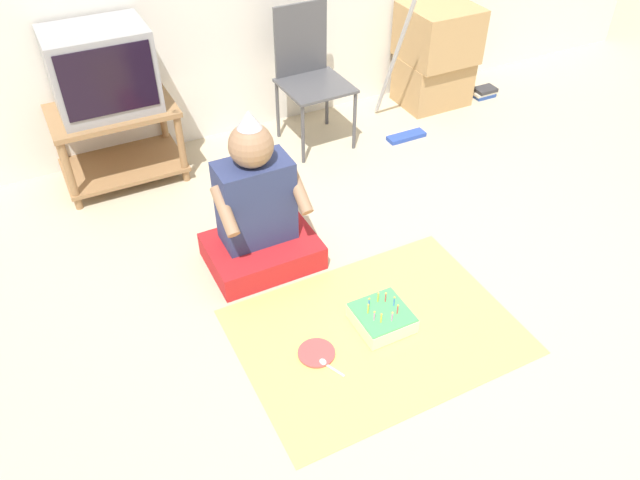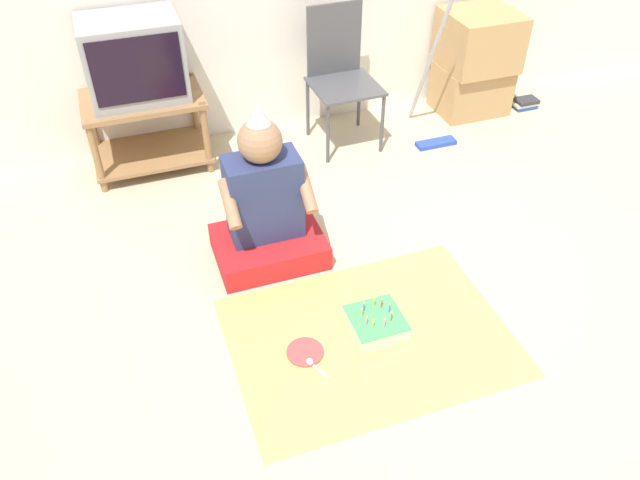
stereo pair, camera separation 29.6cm
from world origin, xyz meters
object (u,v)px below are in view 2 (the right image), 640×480
(tv, at_px, (134,59))
(cardboard_box_stack, at_px, (475,61))
(birthday_cake, at_px, (376,323))
(dust_mop, at_px, (433,98))
(person_seated, at_px, (266,210))
(book_pile, at_px, (525,103))
(folding_chair, at_px, (340,69))
(paper_plate, at_px, (305,352))

(tv, bearing_deg, cardboard_box_stack, -0.89)
(birthday_cake, bearing_deg, dust_mop, 55.18)
(tv, distance_m, person_seated, 1.30)
(dust_mop, xyz_separation_m, book_pile, (0.89, 0.16, -0.27))
(book_pile, relative_size, person_seated, 0.22)
(book_pile, xyz_separation_m, person_seated, (-2.29, -0.99, 0.27))
(folding_chair, xyz_separation_m, birthday_cake, (-0.48, -1.77, -0.45))
(tv, distance_m, birthday_cake, 2.12)
(book_pile, bearing_deg, person_seated, -156.67)
(cardboard_box_stack, bearing_deg, paper_plate, -135.95)
(folding_chair, relative_size, birthday_cake, 3.51)
(folding_chair, distance_m, cardboard_box_stack, 1.07)
(folding_chair, xyz_separation_m, cardboard_box_stack, (1.06, 0.05, -0.12))
(tv, height_order, book_pile, tv)
(dust_mop, bearing_deg, paper_plate, -132.51)
(dust_mop, distance_m, paper_plate, 2.14)
(folding_chair, bearing_deg, person_seated, -127.51)
(paper_plate, bearing_deg, person_seated, 87.44)
(cardboard_box_stack, height_order, person_seated, person_seated)
(book_pile, bearing_deg, paper_plate, -143.45)
(tv, height_order, paper_plate, tv)
(dust_mop, xyz_separation_m, paper_plate, (-1.43, -1.56, -0.29))
(cardboard_box_stack, xyz_separation_m, book_pile, (0.42, -0.12, -0.35))
(folding_chair, relative_size, paper_plate, 5.16)
(birthday_cake, height_order, paper_plate, birthday_cake)
(dust_mop, distance_m, birthday_cake, 1.89)
(dust_mop, relative_size, book_pile, 5.55)
(folding_chair, height_order, paper_plate, folding_chair)
(cardboard_box_stack, xyz_separation_m, dust_mop, (-0.47, -0.27, -0.08))
(cardboard_box_stack, xyz_separation_m, birthday_cake, (-1.54, -1.81, -0.33))
(cardboard_box_stack, relative_size, birthday_cake, 2.87)
(dust_mop, height_order, person_seated, dust_mop)
(folding_chair, distance_m, person_seated, 1.35)
(person_seated, distance_m, paper_plate, 0.79)
(cardboard_box_stack, relative_size, book_pile, 3.74)
(birthday_cake, xyz_separation_m, paper_plate, (-0.36, -0.02, -0.04))
(person_seated, distance_m, birthday_cake, 0.82)
(book_pile, bearing_deg, folding_chair, 177.39)
(tv, height_order, person_seated, tv)
(paper_plate, bearing_deg, birthday_cake, 3.70)
(book_pile, xyz_separation_m, paper_plate, (-2.32, -1.72, -0.02))
(cardboard_box_stack, bearing_deg, dust_mop, -149.55)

